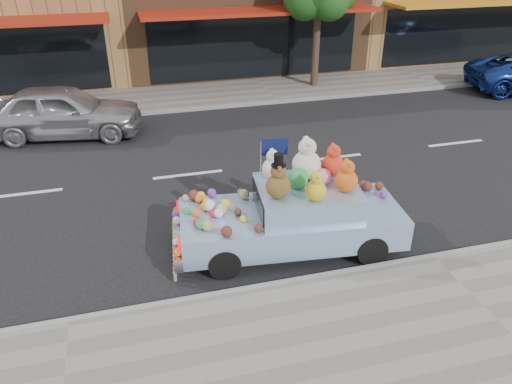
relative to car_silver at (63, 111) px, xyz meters
name	(u,v)px	position (x,y,z in m)	size (l,w,h in m)	color
ground	(331,158)	(7.18, -3.70, -0.78)	(120.00, 120.00, 0.00)	black
near_sidewalk	(483,309)	(7.18, -10.20, -0.72)	(60.00, 3.00, 0.12)	gray
far_sidewalk	(265,90)	(7.18, 2.80, -0.72)	(60.00, 3.00, 0.12)	gray
near_kerb	(433,258)	(7.18, -8.70, -0.72)	(60.00, 0.12, 0.13)	gray
far_kerb	(277,102)	(7.18, 1.30, -0.72)	(60.00, 0.12, 0.13)	gray
car_silver	(63,111)	(0.00, 0.00, 0.00)	(1.85, 4.60, 1.57)	#AFAFB4
art_car	(292,213)	(4.71, -7.50, 0.00)	(4.65, 2.22, 2.22)	black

